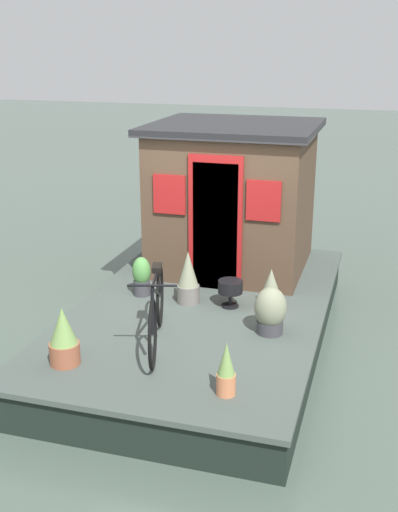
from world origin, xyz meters
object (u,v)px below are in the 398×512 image
object	(u,v)px
potted_plant_mint	(188,278)
potted_plant_thyme	(226,370)
bicycle	(156,310)
potted_plant_geranium	(270,311)
potted_plant_ivy	(271,289)
potted_plant_rosemary	(142,276)
potted_plant_fern	(64,337)
charcoal_grill	(230,288)
houseboat_cabin	(233,196)

from	to	relation	value
potted_plant_mint	potted_plant_thyme	bearing A→B (deg)	-153.49
bicycle	potted_plant_geranium	world-z (taller)	bicycle
potted_plant_geranium	potted_plant_ivy	bearing A→B (deg)	10.04
potted_plant_geranium	potted_plant_rosemary	size ratio (longest dim) A/B	1.06
potted_plant_fern	potted_plant_geranium	bearing A→B (deg)	-54.98
potted_plant_ivy	potted_plant_mint	world-z (taller)	potted_plant_mint
potted_plant_geranium	potted_plant_mint	world-z (taller)	potted_plant_mint
potted_plant_rosemary	charcoal_grill	xyz separation A→B (m)	(-0.05, -1.20, -0.01)
charcoal_grill	bicycle	bearing A→B (deg)	157.23
houseboat_cabin	potted_plant_mint	world-z (taller)	houseboat_cabin
potted_plant_thyme	charcoal_grill	distance (m)	2.09
potted_plant_ivy	potted_plant_thyme	bearing A→B (deg)	179.46
bicycle	houseboat_cabin	bearing A→B (deg)	-3.56
bicycle	potted_plant_rosemary	size ratio (longest dim) A/B	3.29
potted_plant_ivy	charcoal_grill	bearing A→B (deg)	104.58
potted_plant_fern	charcoal_grill	distance (m)	2.31
potted_plant_rosemary	potted_plant_mint	size ratio (longest dim) A/B	0.76
potted_plant_ivy	charcoal_grill	world-z (taller)	potted_plant_ivy
potted_plant_geranium	potted_plant_ivy	size ratio (longest dim) A/B	1.08
potted_plant_mint	charcoal_grill	size ratio (longest dim) A/B	1.98
houseboat_cabin	potted_plant_rosemary	distance (m)	1.87
potted_plant_thyme	potted_plant_mint	size ratio (longest dim) A/B	0.78
potted_plant_mint	potted_plant_fern	bearing A→B (deg)	159.10
potted_plant_ivy	potted_plant_rosemary	size ratio (longest dim) A/B	0.98
houseboat_cabin	potted_plant_rosemary	size ratio (longest dim) A/B	4.42
potted_plant_fern	potted_plant_mint	world-z (taller)	potted_plant_mint
potted_plant_geranium	potted_plant_thyme	xyz separation A→B (m)	(-1.44, 0.15, -0.02)
potted_plant_fern	potted_plant_ivy	world-z (taller)	potted_plant_fern
potted_plant_thyme	charcoal_grill	xyz separation A→B (m)	(2.04, 0.46, -0.00)
potted_plant_ivy	bicycle	bearing A→B (deg)	143.61
potted_plant_geranium	potted_plant_fern	size ratio (longest dim) A/B	0.88
potted_plant_fern	charcoal_grill	size ratio (longest dim) A/B	1.80
houseboat_cabin	potted_plant_thyme	size ratio (longest dim) A/B	4.29
bicycle	potted_plant_ivy	bearing A→B (deg)	-36.39
potted_plant_fern	charcoal_grill	xyz separation A→B (m)	(1.93, -1.27, -0.05)
potted_plant_geranium	houseboat_cabin	bearing A→B (deg)	24.39
houseboat_cabin	potted_plant_fern	xyz separation A→B (m)	(-3.44, 0.93, -0.75)
potted_plant_geranium	potted_plant_thyme	bearing A→B (deg)	174.04
bicycle	potted_plant_fern	size ratio (longest dim) A/B	2.74
houseboat_cabin	potted_plant_mint	bearing A→B (deg)	172.68
potted_plant_geranium	potted_plant_rosemary	distance (m)	1.93
charcoal_grill	potted_plant_mint	bearing A→B (deg)	91.81
potted_plant_fern	charcoal_grill	world-z (taller)	potted_plant_fern
potted_plant_geranium	potted_plant_mint	size ratio (longest dim) A/B	0.80
potted_plant_ivy	charcoal_grill	xyz separation A→B (m)	(-0.13, 0.48, 0.01)
potted_plant_geranium	potted_plant_mint	distance (m)	1.30
potted_plant_thyme	houseboat_cabin	bearing A→B (deg)	12.86
bicycle	potted_plant_ivy	size ratio (longest dim) A/B	3.36
potted_plant_geranium	charcoal_grill	xyz separation A→B (m)	(0.60, 0.61, -0.02)
potted_plant_fern	potted_plant_mint	xyz separation A→B (m)	(1.91, -0.73, 0.03)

